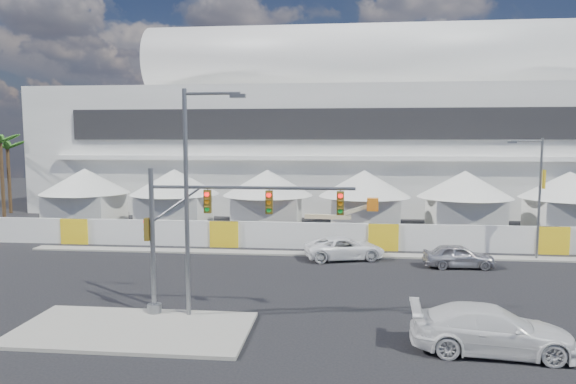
# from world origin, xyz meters

# --- Properties ---
(ground) EXTENTS (160.00, 160.00, 0.00)m
(ground) POSITION_xyz_m (0.00, 0.00, 0.00)
(ground) COLOR black
(ground) RESTS_ON ground
(median_island) EXTENTS (10.00, 5.00, 0.15)m
(median_island) POSITION_xyz_m (-6.00, -3.00, 0.07)
(median_island) COLOR gray
(median_island) RESTS_ON ground
(stadium) EXTENTS (80.00, 24.80, 21.98)m
(stadium) POSITION_xyz_m (8.71, 41.50, 9.45)
(stadium) COLOR silver
(stadium) RESTS_ON ground
(tent_row) EXTENTS (53.40, 8.40, 5.40)m
(tent_row) POSITION_xyz_m (0.50, 24.00, 3.15)
(tent_row) COLOR silver
(tent_row) RESTS_ON ground
(hoarding_fence) EXTENTS (70.00, 0.25, 2.00)m
(hoarding_fence) POSITION_xyz_m (6.00, 14.50, 1.00)
(hoarding_fence) COLOR silver
(hoarding_fence) RESTS_ON ground
(palm_cluster) EXTENTS (10.60, 10.60, 8.55)m
(palm_cluster) POSITION_xyz_m (-33.46, 29.50, 6.88)
(palm_cluster) COLOR #47331E
(palm_cluster) RESTS_ON ground
(sedan_silver) EXTENTS (1.99, 4.51, 1.51)m
(sedan_silver) POSITION_xyz_m (10.42, 9.80, 0.76)
(sedan_silver) COLOR #B2B1B6
(sedan_silver) RESTS_ON ground
(pickup_curb) EXTENTS (3.85, 5.96, 1.53)m
(pickup_curb) POSITION_xyz_m (3.12, 11.41, 0.76)
(pickup_curb) COLOR white
(pickup_curb) RESTS_ON ground
(pickup_near) EXTENTS (2.95, 6.32, 1.79)m
(pickup_near) POSITION_xyz_m (8.67, -3.65, 0.89)
(pickup_near) COLOR silver
(pickup_near) RESTS_ON ground
(traffic_mast) EXTENTS (9.60, 0.66, 6.75)m
(traffic_mast) POSITION_xyz_m (-3.66, -1.00, 3.96)
(traffic_mast) COLOR slate
(traffic_mast) RESTS_ON median_island
(streetlight_median) EXTENTS (2.85, 0.29, 10.30)m
(streetlight_median) POSITION_xyz_m (-3.85, -1.09, 6.06)
(streetlight_median) COLOR gray
(streetlight_median) RESTS_ON median_island
(streetlight_curb) EXTENTS (2.46, 0.55, 8.31)m
(streetlight_curb) POSITION_xyz_m (16.03, 12.50, 4.83)
(streetlight_curb) COLOR gray
(streetlight_curb) RESTS_ON ground
(boom_lift) EXTENTS (7.08, 1.86, 3.57)m
(boom_lift) POSITION_xyz_m (1.30, 17.73, 0.96)
(boom_lift) COLOR orange
(boom_lift) RESTS_ON ground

